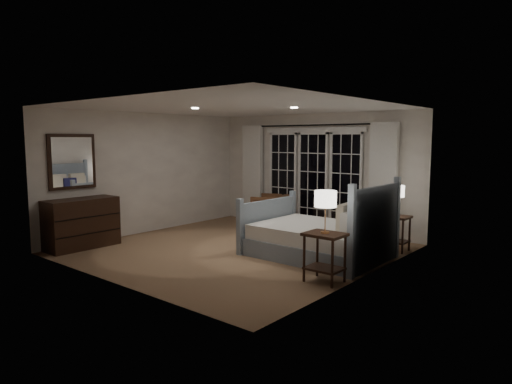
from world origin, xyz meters
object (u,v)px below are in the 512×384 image
Objects in this scene: lamp_right at (396,192)px; nightstand_left at (325,250)px; dresser at (82,223)px; lamp_left at (326,199)px; bed at (320,238)px; nightstand_right at (395,228)px; armchair at (272,210)px.

nightstand_left is at bearing -90.52° from lamp_right.
lamp_right reaches higher than dresser.
lamp_right is at bearing 89.48° from lamp_left.
bed is 1.44m from nightstand_right.
armchair is at bearing 69.86° from dresser.
nightstand_left is at bearing 180.00° from lamp_left.
armchair is at bearing 138.08° from nightstand_left.
bed is 1.61m from lamp_right.
nightstand_right is 0.78× the size of armchair.
lamp_right is at bearing 63.15° from armchair.
dresser is (-4.43, -3.41, -0.60)m from lamp_right.
lamp_right is (0.02, 2.32, -0.10)m from lamp_left.
lamp_right is at bearing 56.75° from bed.
armchair is 4.05m from dresser.
nightstand_left reaches higher than nightstand_right.
dresser is at bearing -166.11° from lamp_left.
nightstand_right is 2.44m from lamp_left.
nightstand_left is at bearing 13.89° from dresser.
bed reaches higher than dresser.
nightstand_right is 1.17× the size of lamp_right.
lamp_right reaches higher than nightstand_right.
nightstand_left is at bearing 28.53° from armchair.
nightstand_right is 1.07× the size of lamp_left.
lamp_right is (0.79, 1.20, 0.73)m from bed.
armchair reaches higher than nightstand_right.
lamp_right is 0.42× the size of dresser.
bed is at bearing 35.27° from armchair.
lamp_left is at bearing 13.89° from dresser.
nightstand_left is 4.55m from dresser.
bed is 4.27m from dresser.
bed is 3.44× the size of nightstand_right.
dresser reaches higher than nightstand_left.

